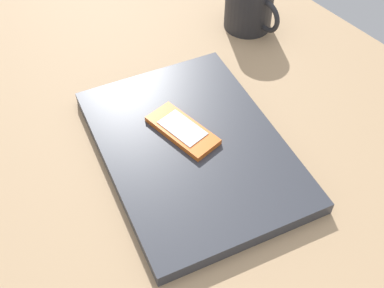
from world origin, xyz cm
name	(u,v)px	position (x,y,z in cm)	size (l,w,h in cm)	color
desk_surface	(191,129)	(0.00, 0.00, 1.50)	(120.00, 80.00, 3.00)	tan
laptop_closed	(192,148)	(4.98, -3.63, 4.06)	(34.70, 24.91, 2.12)	#33353D
cell_phone_on_laptop	(182,130)	(2.37, -3.43, 5.58)	(11.77, 6.31, 1.00)	orange
coffee_mug	(250,5)	(-13.87, 23.83, 7.64)	(12.30, 8.86, 9.28)	#262628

